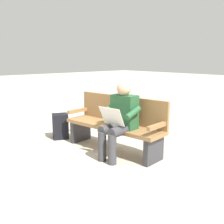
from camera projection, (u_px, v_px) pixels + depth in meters
ground_plane at (113, 150)px, 4.50m from camera, size 40.00×40.00×0.00m
bench_near at (116, 123)px, 4.46m from camera, size 1.84×0.67×0.90m
person_seated at (120, 118)px, 4.08m from camera, size 0.60×0.60×1.18m
backpack at (60, 126)px, 5.14m from camera, size 0.36×0.36×0.48m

